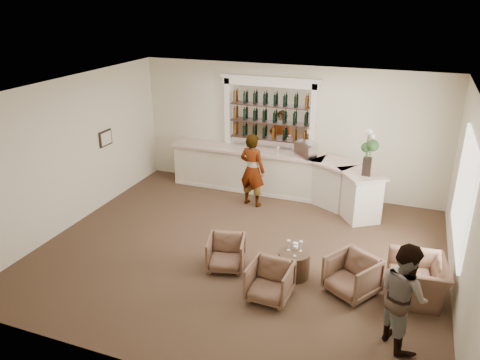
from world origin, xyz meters
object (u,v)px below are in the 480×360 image
(bar_counter, at_px, (276,174))
(sommelier, at_px, (252,170))
(cocktail_table, at_px, (294,264))
(armchair_right, at_px, (352,275))
(espresso_machine, at_px, (305,150))
(armchair_far, at_px, (417,279))
(armchair_center, at_px, (270,281))
(flower_vase, at_px, (369,149))
(armchair_left, at_px, (226,253))
(guest, at_px, (403,295))

(bar_counter, height_order, sommelier, sommelier)
(cocktail_table, bearing_deg, sommelier, 123.13)
(armchair_right, height_order, espresso_machine, espresso_machine)
(armchair_far, height_order, espresso_machine, espresso_machine)
(cocktail_table, xyz_separation_m, armchair_center, (-0.21, -0.82, 0.08))
(armchair_center, bearing_deg, armchair_far, 24.09)
(armchair_right, distance_m, flower_vase, 3.27)
(armchair_far, distance_m, flower_vase, 3.25)
(armchair_left, distance_m, armchair_far, 3.45)
(bar_counter, distance_m, sommelier, 0.92)
(cocktail_table, bearing_deg, armchair_right, -9.03)
(cocktail_table, distance_m, flower_vase, 3.28)
(sommelier, relative_size, espresso_machine, 4.07)
(armchair_left, xyz_separation_m, espresso_machine, (0.62, 3.67, 1.02))
(sommelier, relative_size, armchair_left, 2.60)
(armchair_right, distance_m, espresso_machine, 4.16)
(sommelier, xyz_separation_m, guest, (3.71, -3.91, -0.08))
(guest, distance_m, armchair_far, 1.41)
(armchair_center, distance_m, armchair_far, 2.54)
(armchair_left, distance_m, flower_vase, 3.95)
(sommelier, distance_m, armchair_left, 3.03)
(bar_counter, height_order, espresso_machine, espresso_machine)
(bar_counter, distance_m, cocktail_table, 3.79)
(armchair_center, bearing_deg, armchair_left, 151.98)
(armchair_far, bearing_deg, espresso_machine, -147.98)
(bar_counter, distance_m, armchair_center, 4.49)
(armchair_center, bearing_deg, guest, -7.22)
(armchair_left, xyz_separation_m, armchair_right, (2.37, 0.02, 0.04))
(armchair_left, relative_size, espresso_machine, 1.57)
(cocktail_table, relative_size, armchair_left, 0.84)
(armchair_center, xyz_separation_m, espresso_machine, (-0.45, 4.30, 1.01))
(bar_counter, distance_m, armchair_right, 4.45)
(cocktail_table, distance_m, armchair_right, 1.11)
(armchair_center, bearing_deg, flower_vase, 75.15)
(sommelier, relative_size, flower_vase, 1.71)
(armchair_center, height_order, armchair_right, armchair_right)
(armchair_right, bearing_deg, guest, -18.67)
(bar_counter, xyz_separation_m, flower_vase, (2.31, -0.72, 1.17))
(armchair_left, xyz_separation_m, armchair_center, (1.07, -0.63, 0.01))
(guest, distance_m, flower_vase, 4.19)
(sommelier, xyz_separation_m, flower_vase, (2.68, 0.05, 0.83))
(cocktail_table, bearing_deg, armchair_left, -171.41)
(bar_counter, height_order, armchair_center, bar_counter)
(bar_counter, relative_size, espresso_machine, 12.69)
(cocktail_table, height_order, armchair_right, armchair_right)
(armchair_left, height_order, armchair_right, armchair_right)
(armchair_center, relative_size, flower_vase, 0.68)
(armchair_far, relative_size, flower_vase, 0.99)
(bar_counter, relative_size, cocktail_table, 9.61)
(cocktail_table, xyz_separation_m, armchair_left, (-1.28, -0.19, 0.07))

